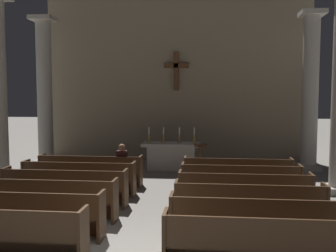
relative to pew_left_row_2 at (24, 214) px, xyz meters
The scene contains 21 objects.
pew_left_row_2 is the anchor object (origin of this frame).
pew_left_row_3 1.10m from the pew_left_row_2, 90.00° to the left, with size 3.19×0.50×0.95m.
pew_left_row_4 2.20m from the pew_left_row_2, 90.00° to the left, with size 3.19×0.50×0.95m.
pew_left_row_5 3.30m from the pew_left_row_2, 90.00° to the left, with size 3.19×0.50×0.95m.
pew_left_row_6 4.40m from the pew_left_row_2, 90.00° to the left, with size 3.19×0.50×0.95m.
pew_right_row_1 4.63m from the pew_left_row_2, 13.75° to the right, with size 3.19×0.50×0.95m.
pew_right_row_2 4.50m from the pew_left_row_2, ahead, with size 3.19×0.50×0.95m.
pew_right_row_3 4.63m from the pew_left_row_2, 13.75° to the left, with size 3.19×0.50×0.95m.
pew_right_row_4 5.00m from the pew_left_row_2, 26.08° to the left, with size 3.19×0.50×0.95m.
pew_right_row_5 5.58m from the pew_left_row_2, 36.29° to the left, with size 3.19×0.50×0.95m.
pew_right_row_6 6.29m from the pew_left_row_2, 44.39° to the left, with size 3.19×0.50×0.95m.
column_left_third 8.61m from the pew_left_row_2, 110.29° to the left, with size 0.89×0.89×5.86m.
column_right_third 10.96m from the pew_left_row_2, 46.50° to the left, with size 0.89×0.89×5.86m.
altar 7.59m from the pew_left_row_2, 72.77° to the left, with size 2.20×0.90×1.01m.
candlestick_outer_left 7.41m from the pew_left_row_2, 79.09° to the left, with size 0.16×0.16×0.57m.
candlestick_inner_left 7.54m from the pew_left_row_2, 74.96° to the left, with size 0.16×0.16×0.57m.
candlestick_inner_right 7.71m from the pew_left_row_2, 70.63° to the left, with size 0.16×0.16×0.57m.
candlestick_outer_right 7.91m from the pew_left_row_2, 66.86° to the left, with size 0.16×0.16×0.57m.
apse_with_cross 10.23m from the pew_left_row_2, 76.72° to the left, with size 11.19×0.44×6.88m.
lectern 6.92m from the pew_left_row_2, 60.94° to the left, with size 0.44×0.36×1.15m.
lone_worshipper 4.56m from the pew_left_row_2, 77.27° to the left, with size 0.32×0.43×1.32m.
Camera 1 is at (1.35, -6.11, 2.83)m, focal length 41.63 mm.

